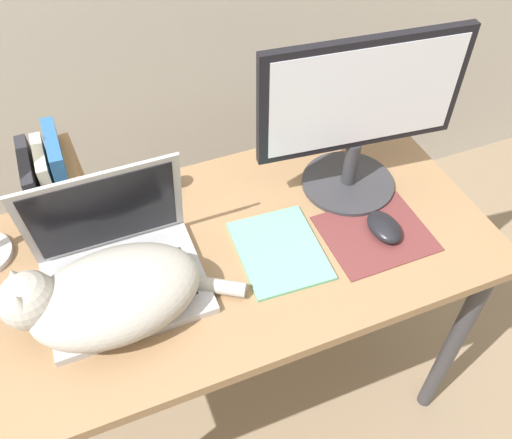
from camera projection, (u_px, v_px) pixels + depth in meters
The scene contains 9 objects.
desk at pixel (227, 273), 1.28m from camera, with size 1.21×0.60×0.74m.
laptop at pixel (120, 264), 1.12m from camera, with size 0.32×0.26×0.27m.
cat at pixel (106, 295), 1.04m from camera, with size 0.47×0.23×0.16m.
external_monitor at pixel (360, 115), 1.20m from camera, with size 0.47×0.23×0.40m.
mousepad at pixel (375, 233), 1.24m from camera, with size 0.24×0.20×0.00m.
computer_mouse at pixel (384, 227), 1.23m from camera, with size 0.07×0.10×0.03m.
book_row at pixel (61, 192), 1.17m from camera, with size 0.12×0.16×0.26m.
notepad at pixel (279, 250), 1.21m from camera, with size 0.19×0.24×0.01m.
webcam at pixel (170, 175), 1.32m from camera, with size 0.04×0.04×0.07m.
Camera 1 is at (-0.23, -0.45, 1.67)m, focal length 38.00 mm.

